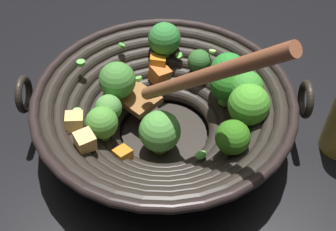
% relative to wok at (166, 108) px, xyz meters
% --- Properties ---
extents(ground_plane, '(4.00, 4.00, 0.00)m').
position_rel_wok_xyz_m(ground_plane, '(-0.00, 0.00, -0.06)').
color(ground_plane, black).
extents(wok, '(0.37, 0.38, 0.27)m').
position_rel_wok_xyz_m(wok, '(0.00, 0.00, 0.00)').
color(wok, black).
rests_on(wok, ground).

